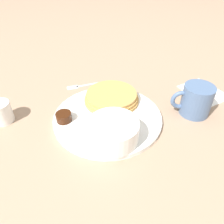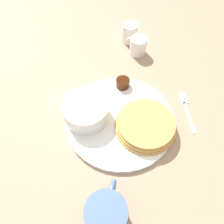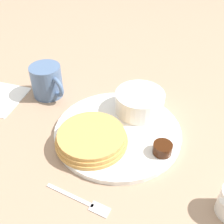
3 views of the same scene
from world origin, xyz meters
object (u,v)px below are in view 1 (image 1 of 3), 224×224
coffee_mug (196,100)px  bowl (113,131)px  plate (108,117)px  fork (82,86)px  creamer_pitcher_near (1,112)px

coffee_mug → bowl: bearing=-94.8°
plate → bowl: size_ratio=2.45×
coffee_mug → fork: (-0.29, -0.20, -0.04)m
creamer_pitcher_near → plate: bearing=59.0°
plate → creamer_pitcher_near: size_ratio=4.21×
plate → fork: size_ratio=2.20×
bowl → creamer_pitcher_near: bowl is taller
coffee_mug → creamer_pitcher_near: coffee_mug is taller
plate → creamer_pitcher_near: bearing=-121.0°
bowl → fork: 0.28m
plate → creamer_pitcher_near: creamer_pitcher_near is taller
bowl → coffee_mug: (0.02, 0.25, 0.00)m
bowl → fork: (-0.27, 0.05, -0.04)m
bowl → coffee_mug: bearing=85.2°
plate → coffee_mug: size_ratio=2.78×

